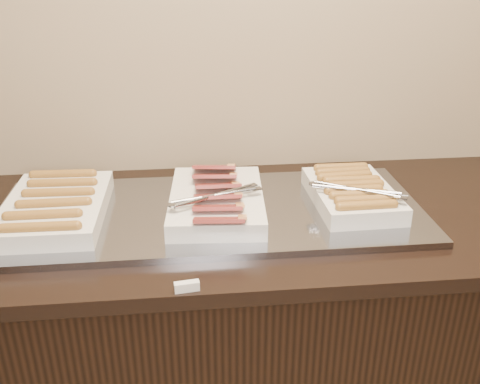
% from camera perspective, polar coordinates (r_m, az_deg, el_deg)
% --- Properties ---
extents(counter, '(2.06, 0.76, 0.90)m').
position_cam_1_polar(counter, '(1.77, -2.63, -15.49)').
color(counter, black).
rests_on(counter, ground).
extents(warming_tray, '(1.20, 0.50, 0.02)m').
position_cam_1_polar(warming_tray, '(1.52, -3.17, -2.19)').
color(warming_tray, gray).
rests_on(warming_tray, counter).
extents(dish_left, '(0.27, 0.40, 0.07)m').
position_cam_1_polar(dish_left, '(1.55, -19.10, -1.53)').
color(dish_left, silver).
rests_on(dish_left, warming_tray).
extents(dish_center, '(0.29, 0.42, 0.09)m').
position_cam_1_polar(dish_center, '(1.50, -2.52, -0.81)').
color(dish_center, silver).
rests_on(dish_center, warming_tray).
extents(dish_right, '(0.27, 0.33, 0.08)m').
position_cam_1_polar(dish_right, '(1.57, 11.89, -0.08)').
color(dish_right, silver).
rests_on(dish_right, warming_tray).
extents(label_holder, '(0.06, 0.02, 0.02)m').
position_cam_1_polar(label_holder, '(1.21, -5.69, -9.99)').
color(label_holder, silver).
rests_on(label_holder, counter).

